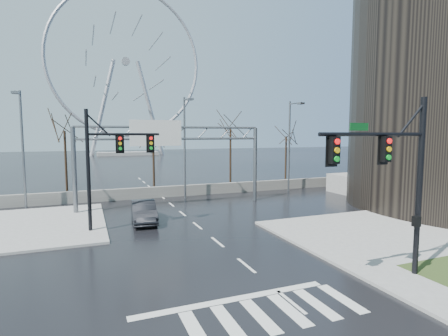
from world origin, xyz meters
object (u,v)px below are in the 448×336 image
sign_gantry (169,148)px  car (144,212)px  signal_mast_far (106,158)px  signal_mast_near (398,171)px  ferris_wheel (126,68)px

sign_gantry → car: 6.96m
signal_mast_far → sign_gantry: bearing=47.5°
signal_mast_near → sign_gantry: signal_mast_near is taller
signal_mast_far → car: (2.54, 1.49, -4.05)m
signal_mast_near → car: size_ratio=1.69×
signal_mast_far → car: bearing=30.5°
ferris_wheel → car: 88.66m
signal_mast_near → ferris_wheel: ferris_wheel is taller
signal_mast_near → sign_gantry: (-5.52, 19.00, 0.31)m
signal_mast_near → sign_gantry: size_ratio=0.49×
signal_mast_far → car: 5.01m
ferris_wheel → car: ferris_wheel is taller
signal_mast_far → sign_gantry: 8.14m
signal_mast_near → ferris_wheel: (-0.14, 99.04, 21.26)m
sign_gantry → ferris_wheel: 82.91m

